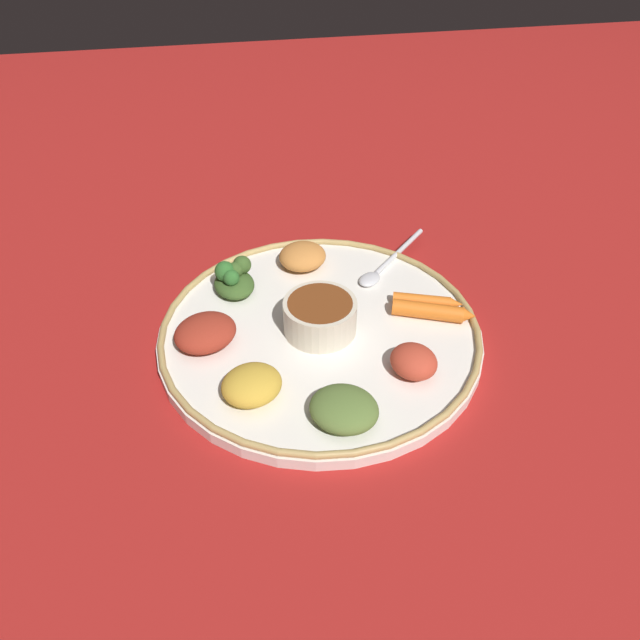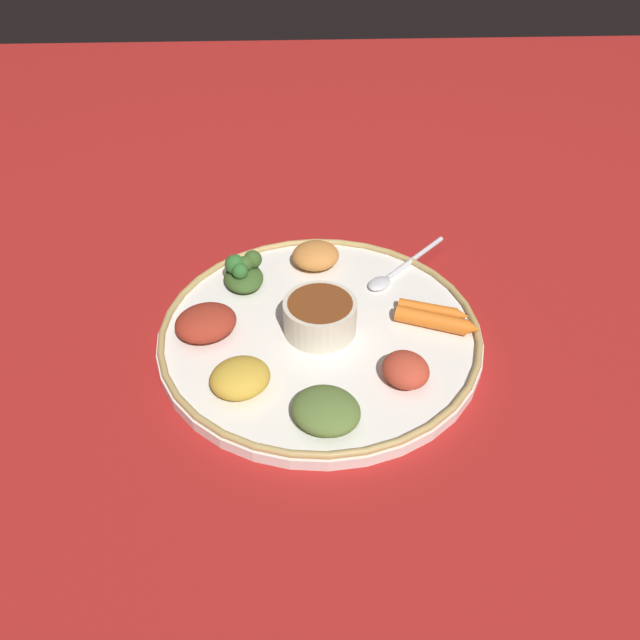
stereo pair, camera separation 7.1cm
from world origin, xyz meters
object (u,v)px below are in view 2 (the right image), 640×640
Objects in this scene: spoon at (396,271)px; carrot_outer at (432,310)px; greens_pile at (243,272)px; carrot_near_spoon at (436,321)px; center_bowl at (320,315)px.

carrot_outer reaches higher than spoon.
greens_pile is 0.25m from carrot_near_spoon.
carrot_outer is (-0.02, 0.14, -0.01)m from center_bowl.
carrot_outer is (-0.02, -0.00, -0.00)m from carrot_near_spoon.
greens_pile is 0.83× the size of carrot_outer.
carrot_outer is at bearing 98.75° from center_bowl.
center_bowl is at bearing -81.25° from carrot_outer.
carrot_near_spoon is (0.11, 0.03, 0.01)m from spoon.
center_bowl reaches higher than carrot_near_spoon.
carrot_near_spoon is at bearing 0.19° from carrot_outer.
center_bowl is at bearing -44.48° from spoon.
greens_pile is at bearing -107.46° from carrot_outer.
center_bowl is 0.14m from carrot_near_spoon.
spoon is 1.47× the size of carrot_outer.
spoon is 0.20m from greens_pile.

